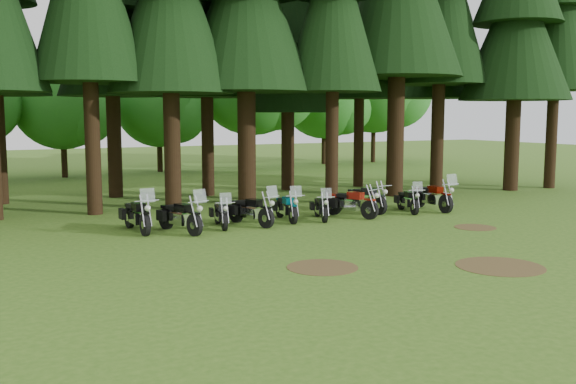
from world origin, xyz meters
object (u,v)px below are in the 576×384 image
motorcycle_2 (221,215)px  motorcycle_8 (408,201)px  motorcycle_5 (321,208)px  motorcycle_4 (286,208)px  motorcycle_6 (351,204)px  motorcycle_7 (366,200)px  motorcycle_3 (251,211)px  motorcycle_1 (180,217)px  motorcycle_9 (432,197)px  motorcycle_0 (137,216)px

motorcycle_2 → motorcycle_8: bearing=10.2°
motorcycle_2 → motorcycle_5: 3.83m
motorcycle_4 → motorcycle_5: motorcycle_4 is taller
motorcycle_5 → motorcycle_6: 1.28m
motorcycle_2 → motorcycle_7: motorcycle_2 is taller
motorcycle_3 → motorcycle_6: motorcycle_3 is taller
motorcycle_1 → motorcycle_4: 4.15m
motorcycle_1 → motorcycle_5: (5.37, 0.14, -0.08)m
motorcycle_4 → motorcycle_6: (2.52, -0.38, 0.03)m
motorcycle_4 → motorcycle_6: size_ratio=0.98×
motorcycle_3 → motorcycle_5: bearing=-17.4°
motorcycle_2 → motorcycle_4: (2.58, 0.14, 0.03)m
motorcycle_7 → motorcycle_6: bearing=-151.6°
motorcycle_4 → motorcycle_9: size_ratio=0.89×
motorcycle_0 → motorcycle_4: size_ratio=1.12×
motorcycle_1 → motorcycle_6: bearing=-14.2°
motorcycle_2 → motorcycle_6: 5.10m
motorcycle_0 → motorcycle_1: 1.43m
motorcycle_1 → motorcycle_2: 1.59m
motorcycle_3 → motorcycle_8: motorcycle_3 is taller
motorcycle_1 → motorcycle_4: size_ratio=1.09×
motorcycle_7 → motorcycle_9: bearing=-23.6°
motorcycle_9 → motorcycle_6: bearing=-179.1°
motorcycle_4 → motorcycle_5: (1.24, -0.34, -0.04)m
motorcycle_1 → motorcycle_9: (10.45, 0.04, 0.01)m
motorcycle_3 → motorcycle_5: motorcycle_3 is taller
motorcycle_1 → motorcycle_8: size_ratio=1.16×
motorcycle_1 → motorcycle_3: size_ratio=1.04×
motorcycle_5 → motorcycle_8: bearing=18.7°
motorcycle_7 → motorcycle_3: bearing=-177.7°
motorcycle_0 → motorcycle_1: (1.19, -0.80, -0.01)m
motorcycle_6 → motorcycle_9: 3.81m
motorcycle_1 → motorcycle_9: bearing=-14.9°
motorcycle_5 → motorcycle_6: bearing=17.8°
motorcycle_2 → motorcycle_3: motorcycle_3 is taller
motorcycle_0 → motorcycle_4: 5.32m
motorcycle_2 → motorcycle_9: bearing=10.2°
motorcycle_2 → motorcycle_8: size_ratio=1.00×
motorcycle_9 → motorcycle_8: bearing=179.4°
motorcycle_2 → motorcycle_9: size_ratio=0.83×
motorcycle_7 → motorcycle_4: bearing=-178.7°
motorcycle_1 → motorcycle_6: motorcycle_1 is taller
motorcycle_1 → motorcycle_8: bearing=-14.6°
motorcycle_1 → motorcycle_5: motorcycle_1 is taller
motorcycle_2 → motorcycle_9: motorcycle_9 is taller
motorcycle_1 → motorcycle_7: size_ratio=1.01×
motorcycle_3 → motorcycle_4: 1.55m
motorcycle_4 → motorcycle_8: bearing=4.6°
motorcycle_2 → motorcycle_5: bearing=9.1°
motorcycle_2 → motorcycle_0: bearing=-177.4°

